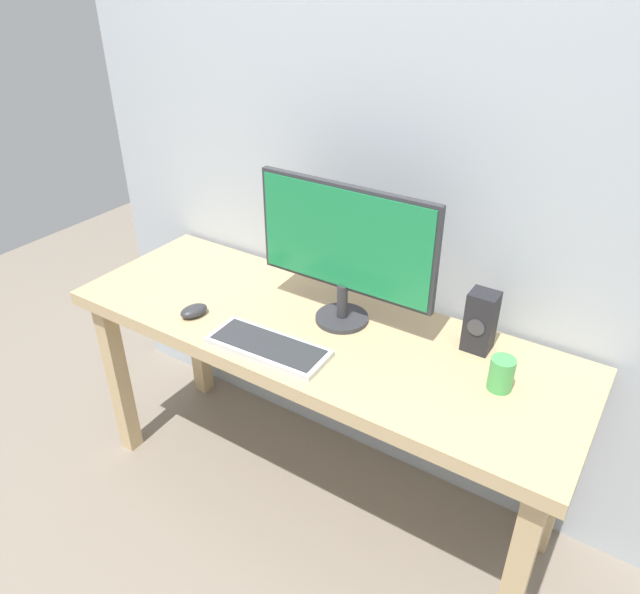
% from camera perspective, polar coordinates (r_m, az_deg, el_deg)
% --- Properties ---
extents(ground_plane, '(6.00, 6.00, 0.00)m').
position_cam_1_polar(ground_plane, '(2.49, -0.30, -17.97)').
color(ground_plane, gray).
extents(wall_back, '(2.49, 0.04, 3.00)m').
position_cam_1_polar(wall_back, '(1.97, 5.37, 19.83)').
color(wall_back, '#B2BCC6').
rests_on(wall_back, ground_plane).
extents(desk, '(1.76, 0.60, 0.78)m').
position_cam_1_polar(desk, '(2.03, -0.36, -5.14)').
color(desk, tan).
rests_on(desk, ground_plane).
extents(monitor, '(0.62, 0.18, 0.47)m').
position_cam_1_polar(monitor, '(1.88, 2.40, 4.89)').
color(monitor, '#333338').
rests_on(monitor, desk).
extents(keyboard_primary, '(0.40, 0.17, 0.02)m').
position_cam_1_polar(keyboard_primary, '(1.87, -4.99, -4.78)').
color(keyboard_primary, silver).
rests_on(keyboard_primary, desk).
extents(mouse, '(0.09, 0.11, 0.04)m').
position_cam_1_polar(mouse, '(2.07, -12.01, -1.30)').
color(mouse, '#333338').
rests_on(mouse, desk).
extents(speaker_right, '(0.09, 0.08, 0.20)m').
position_cam_1_polar(speaker_right, '(1.88, 15.15, -2.28)').
color(speaker_right, '#232328').
rests_on(speaker_right, desk).
extents(coffee_mug, '(0.07, 0.07, 0.10)m').
position_cam_1_polar(coffee_mug, '(1.76, 17.01, -7.08)').
color(coffee_mug, '#4CB259').
rests_on(coffee_mug, desk).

